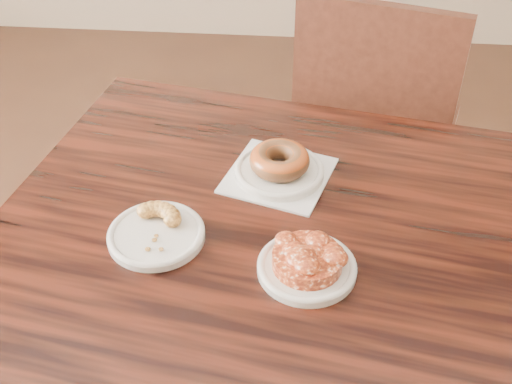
# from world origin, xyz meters

# --- Properties ---
(cafe_table) EXTENTS (1.02, 1.02, 0.75)m
(cafe_table) POSITION_xyz_m (-0.12, 0.17, 0.38)
(cafe_table) COLOR black
(cafe_table) RESTS_ON floor
(chair_far) EXTENTS (0.55, 0.55, 0.90)m
(chair_far) POSITION_xyz_m (0.18, 0.97, 0.45)
(chair_far) COLOR black
(chair_far) RESTS_ON floor
(napkin) EXTENTS (0.22, 0.22, 0.00)m
(napkin) POSITION_xyz_m (-0.08, 0.34, 0.75)
(napkin) COLOR silver
(napkin) RESTS_ON cafe_table
(plate_donut) EXTENTS (0.16, 0.16, 0.01)m
(plate_donut) POSITION_xyz_m (-0.08, 0.35, 0.76)
(plate_donut) COLOR white
(plate_donut) RESTS_ON napkin
(plate_cruller) EXTENTS (0.16, 0.16, 0.01)m
(plate_cruller) POSITION_xyz_m (-0.27, 0.16, 0.76)
(plate_cruller) COLOR silver
(plate_cruller) RESTS_ON cafe_table
(plate_fritter) EXTENTS (0.15, 0.15, 0.01)m
(plate_fritter) POSITION_xyz_m (-0.02, 0.11, 0.76)
(plate_fritter) COLOR silver
(plate_fritter) RESTS_ON cafe_table
(glazed_donut) EXTENTS (0.11, 0.11, 0.04)m
(glazed_donut) POSITION_xyz_m (-0.08, 0.35, 0.79)
(glazed_donut) COLOR maroon
(glazed_donut) RESTS_ON plate_donut
(apple_fritter) EXTENTS (0.15, 0.15, 0.04)m
(apple_fritter) POSITION_xyz_m (-0.02, 0.11, 0.78)
(apple_fritter) COLOR #4D1408
(apple_fritter) RESTS_ON plate_fritter
(cruller_fragment) EXTENTS (0.10, 0.10, 0.03)m
(cruller_fragment) POSITION_xyz_m (-0.27, 0.16, 0.78)
(cruller_fragment) COLOR brown
(cruller_fragment) RESTS_ON plate_cruller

